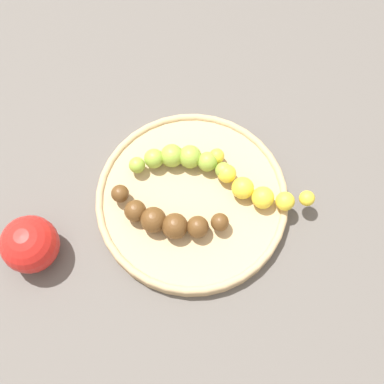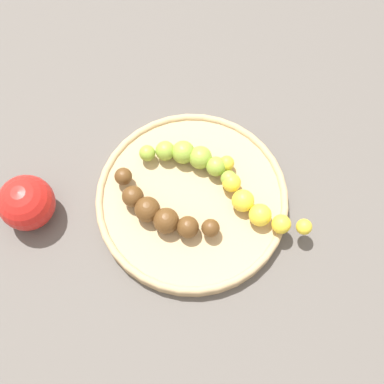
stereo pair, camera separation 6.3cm
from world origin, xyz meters
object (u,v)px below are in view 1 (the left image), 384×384
object	(u,v)px
banana_yellow	(255,188)
banana_green	(181,159)
banana_overripe	(166,219)
apple_red	(29,241)
fruit_bowl	(192,199)

from	to	relation	value
banana_yellow	banana_green	distance (m)	0.10
banana_overripe	apple_red	bearing A→B (deg)	-63.24
banana_yellow	fruit_bowl	bearing A→B (deg)	-57.30
apple_red	banana_overripe	bearing A→B (deg)	-99.13
fruit_bowl	banana_overripe	bearing A→B (deg)	117.72
banana_yellow	banana_green	xyz separation A→B (m)	(0.07, 0.08, 0.00)
banana_yellow	banana_overripe	world-z (taller)	banana_overripe
fruit_bowl	apple_red	distance (m)	0.21
banana_overripe	apple_red	distance (m)	0.17
banana_green	apple_red	xyz separation A→B (m)	(-0.05, 0.21, 0.00)
banana_yellow	apple_red	world-z (taller)	apple_red
fruit_bowl	banana_overripe	distance (m)	0.05
banana_green	banana_overripe	size ratio (longest dim) A/B	0.97
apple_red	fruit_bowl	bearing A→B (deg)	-91.21
banana_green	banana_overripe	xyz separation A→B (m)	(-0.07, 0.04, 0.00)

